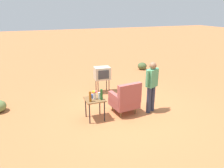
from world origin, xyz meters
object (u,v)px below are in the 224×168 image
side_table (95,102)px  bottle_tall_amber (90,97)px  armchair (126,99)px  tv_on_stand (102,73)px  bottle_short_clear (99,96)px  bottle_wine_green (102,94)px  soda_can_blue (92,96)px  flower_vase (94,94)px  person_standing (152,84)px

side_table → bottle_tall_amber: 0.33m
bottle_tall_amber → armchair: bearing=-173.2°
tv_on_stand → bottle_tall_amber: tv_on_stand is taller
bottle_short_clear → bottle_tall_amber: bearing=17.0°
side_table → bottle_tall_amber: bearing=41.3°
armchair → tv_on_stand: size_ratio=1.03×
tv_on_stand → bottle_wine_green: size_ratio=3.22×
bottle_wine_green → soda_can_blue: (0.24, -0.19, -0.10)m
bottle_wine_green → flower_vase: bearing=-30.1°
armchair → flower_vase: size_ratio=4.00×
bottle_tall_amber → soda_can_blue: 0.25m
side_table → flower_vase: size_ratio=2.47×
side_table → bottle_wine_green: (-0.18, 0.12, 0.26)m
bottle_tall_amber → flower_vase: 0.20m
armchair → flower_vase: bearing=0.6°
armchair → person_standing: (-0.80, 0.15, 0.44)m
soda_can_blue → person_standing: bearing=173.0°
person_standing → bottle_short_clear: bearing=-3.6°
person_standing → armchair: bearing=-10.9°
tv_on_stand → person_standing: (-0.90, 2.16, 0.16)m
bottle_wine_green → soda_can_blue: 0.32m
side_table → tv_on_stand: (-0.90, -1.99, 0.23)m
side_table → flower_vase: 0.25m
bottle_tall_amber → bottle_wine_green: 0.34m
person_standing → bottle_tall_amber: size_ratio=5.47×
side_table → bottle_wine_green: bearing=144.7°
armchair → tv_on_stand: (0.10, -2.00, 0.28)m
tv_on_stand → bottle_short_clear: 2.19m
armchair → bottle_tall_amber: armchair is taller
armchair → bottle_wine_green: 0.89m
bottle_short_clear → soda_can_blue: (0.19, -0.13, -0.04)m
bottle_wine_green → flower_vase: (0.18, -0.11, -0.01)m
tv_on_stand → side_table: bearing=65.7°
tv_on_stand → bottle_wine_green: (0.73, 2.12, 0.03)m
armchair → flower_vase: armchair is taller
person_standing → bottle_tall_amber: bearing=-0.5°
side_table → tv_on_stand: size_ratio=0.64×
bottle_tall_amber → bottle_short_clear: bottle_tall_amber is taller
person_standing → bottle_wine_green: bearing=-1.3°
side_table → flower_vase: (0.01, 0.02, 0.25)m
bottle_wine_green → person_standing: bearing=178.7°
tv_on_stand → soda_can_blue: size_ratio=8.44×
side_table → tv_on_stand: tv_on_stand is taller
armchair → person_standing: bearing=169.1°
tv_on_stand → person_standing: person_standing is taller
side_table → bottle_wine_green: bottle_wine_green is taller
bottle_tall_amber → bottle_short_clear: 0.31m
person_standing → side_table: bearing=-5.1°
soda_can_blue → flower_vase: flower_vase is taller
bottle_short_clear → bottle_wine_green: bearing=127.2°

